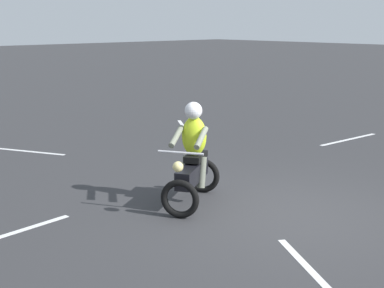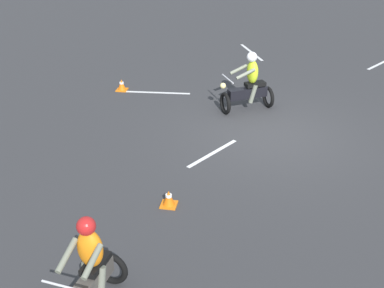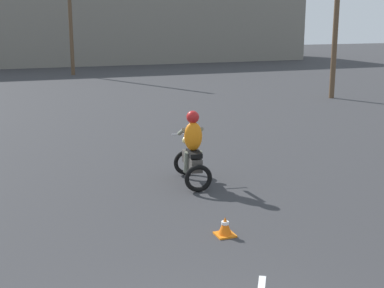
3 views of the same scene
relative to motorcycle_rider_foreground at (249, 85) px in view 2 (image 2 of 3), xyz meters
name	(u,v)px [view 2 (image 2 of 3)]	position (x,y,z in m)	size (l,w,h in m)	color
ground_plane	(269,134)	(-0.66, 1.40, -0.73)	(120.00, 120.00, 0.00)	#333335
motorcycle_rider_foreground	(249,85)	(0.00, 0.00, 0.00)	(1.51, 1.23, 1.66)	black
motorcycle_rider_background	(90,272)	(1.65, 7.91, 0.00)	(0.84, 1.55, 1.66)	black
traffic_cone_mid_center	(122,85)	(3.85, -0.80, -0.56)	(0.32, 0.32, 0.34)	orange
traffic_cone_mid_left	(169,199)	(1.13, 4.96, -0.57)	(0.32, 0.32, 0.33)	orange
lane_stripe_e	(157,93)	(2.77, -0.79, -0.72)	(0.10, 1.97, 0.01)	silver
lane_stripe_ne	(213,153)	(0.59, 2.67, -0.72)	(0.10, 1.75, 0.01)	silver
lane_stripe_sw	(383,62)	(-4.23, -4.89, -0.72)	(0.10, 2.08, 0.01)	silver
lane_stripe_se	(251,52)	(0.31, -5.19, -0.72)	(0.10, 1.99, 0.01)	silver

